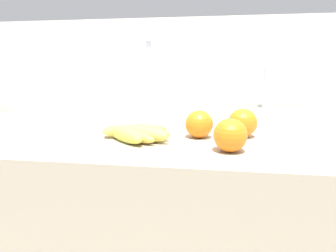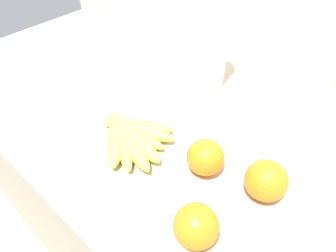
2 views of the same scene
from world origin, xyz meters
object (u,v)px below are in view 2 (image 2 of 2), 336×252
(orange_back_left, at_px, (196,226))
(orange_far_right, at_px, (266,180))
(paper_towel_roll, at_px, (206,41))
(banana_bunch, at_px, (129,135))
(orange_right, at_px, (205,157))

(orange_back_left, bearing_deg, orange_far_right, 75.19)
(orange_back_left, bearing_deg, paper_towel_roll, 125.35)
(banana_bunch, distance_m, orange_right, 0.18)
(banana_bunch, distance_m, orange_far_right, 0.31)
(orange_far_right, xyz_separation_m, orange_right, (-0.12, -0.03, -0.00))
(orange_right, bearing_deg, orange_back_left, -59.43)
(orange_far_right, bearing_deg, orange_back_left, -104.81)
(orange_far_right, xyz_separation_m, paper_towel_roll, (-0.31, 0.22, 0.09))
(orange_far_right, bearing_deg, paper_towel_roll, 144.51)
(banana_bunch, distance_m, orange_back_left, 0.27)
(orange_far_right, distance_m, orange_right, 0.12)
(banana_bunch, bearing_deg, orange_back_left, -18.41)
(banana_bunch, bearing_deg, orange_far_right, 14.12)
(orange_back_left, xyz_separation_m, orange_right, (-0.08, 0.13, -0.00))
(orange_right, relative_size, paper_towel_roll, 0.27)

